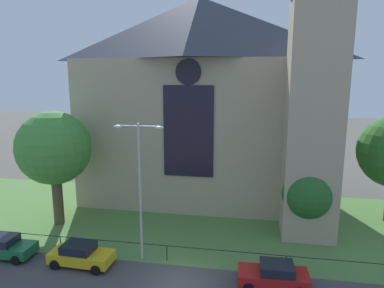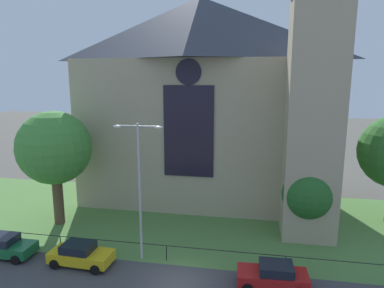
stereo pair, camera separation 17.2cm
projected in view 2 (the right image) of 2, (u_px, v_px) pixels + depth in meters
ground at (202, 219)px, 31.37m from camera, size 160.00×160.00×0.00m
grass_verge at (198, 228)px, 29.44m from camera, size 120.00×20.00×0.01m
church_building at (206, 98)px, 35.30m from camera, size 23.20×16.20×26.00m
iron_railing at (166, 247)px, 24.17m from camera, size 31.83×0.07×1.13m
tree_right_near at (308, 194)px, 26.94m from camera, size 3.90×3.90×5.60m
tree_left_near at (54, 148)px, 29.25m from camera, size 6.10×6.10×9.69m
streetlamp_near at (139, 177)px, 23.42m from camera, size 3.37×0.26×9.53m
parked_car_green at (4, 246)px, 24.86m from camera, size 4.21×2.04×1.51m
parked_car_yellow at (81, 254)px, 23.71m from camera, size 4.28×2.18×1.51m
parked_car_red at (273, 275)px, 21.21m from camera, size 4.27×2.16×1.51m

